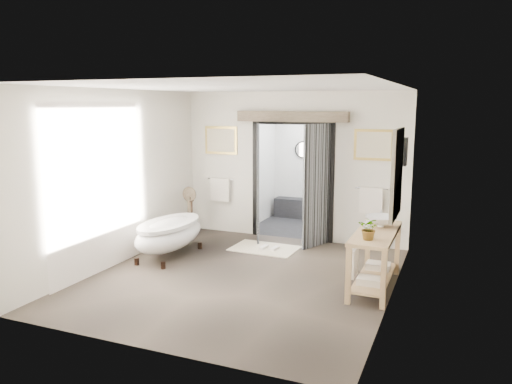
{
  "coord_description": "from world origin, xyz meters",
  "views": [
    {
      "loc": [
        3.02,
        -6.75,
        2.65
      ],
      "look_at": [
        0.0,
        0.6,
        1.25
      ],
      "focal_mm": 35.0,
      "sensor_mm": 36.0,
      "label": 1
    }
  ],
  "objects_px": {
    "basin": "(381,221)",
    "rug": "(265,248)",
    "clawfoot_tub": "(169,233)",
    "vanity": "(373,255)"
  },
  "relations": [
    {
      "from": "basin",
      "to": "rug",
      "type": "bearing_deg",
      "value": 177.13
    },
    {
      "from": "clawfoot_tub",
      "to": "rug",
      "type": "distance_m",
      "value": 1.79
    },
    {
      "from": "clawfoot_tub",
      "to": "basin",
      "type": "relative_size",
      "value": 3.75
    },
    {
      "from": "clawfoot_tub",
      "to": "basin",
      "type": "distance_m",
      "value": 3.64
    },
    {
      "from": "rug",
      "to": "basin",
      "type": "bearing_deg",
      "value": -22.83
    },
    {
      "from": "clawfoot_tub",
      "to": "rug",
      "type": "xyz_separation_m",
      "value": [
        1.37,
        1.08,
        -0.41
      ]
    },
    {
      "from": "clawfoot_tub",
      "to": "basin",
      "type": "xyz_separation_m",
      "value": [
        3.6,
        0.14,
        0.51
      ]
    },
    {
      "from": "clawfoot_tub",
      "to": "vanity",
      "type": "xyz_separation_m",
      "value": [
        3.56,
        -0.19,
        0.09
      ]
    },
    {
      "from": "vanity",
      "to": "rug",
      "type": "bearing_deg",
      "value": 149.91
    },
    {
      "from": "rug",
      "to": "basin",
      "type": "relative_size",
      "value": 2.57
    }
  ]
}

